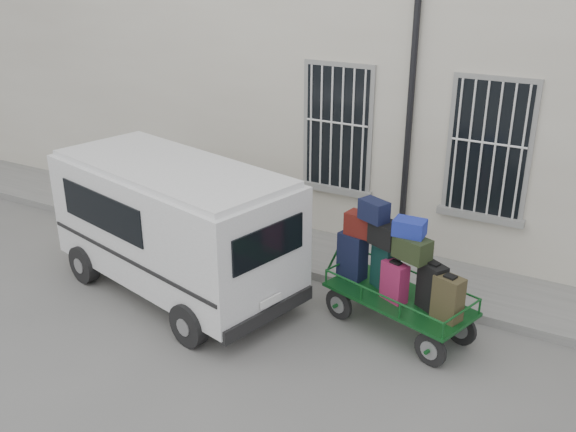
# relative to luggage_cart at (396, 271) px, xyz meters

# --- Properties ---
(ground) EXTENTS (80.00, 80.00, 0.00)m
(ground) POSITION_rel_luggage_cart_xyz_m (-1.69, -0.60, -0.94)
(ground) COLOR slate
(ground) RESTS_ON ground
(building) EXTENTS (24.00, 5.15, 6.00)m
(building) POSITION_rel_luggage_cart_xyz_m (-1.68, 4.90, 2.05)
(building) COLOR beige
(building) RESTS_ON ground
(sidewalk) EXTENTS (24.00, 1.70, 0.15)m
(sidewalk) POSITION_rel_luggage_cart_xyz_m (-1.69, 1.60, -0.87)
(sidewalk) COLOR slate
(sidewalk) RESTS_ON ground
(luggage_cart) EXTENTS (2.57, 1.56, 1.94)m
(luggage_cart) POSITION_rel_luggage_cart_xyz_m (0.00, 0.00, 0.00)
(luggage_cart) COLOR black
(luggage_cart) RESTS_ON ground
(van) EXTENTS (4.62, 2.77, 2.18)m
(van) POSITION_rel_luggage_cart_xyz_m (-3.51, -0.64, 0.31)
(van) COLOR silver
(van) RESTS_ON ground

